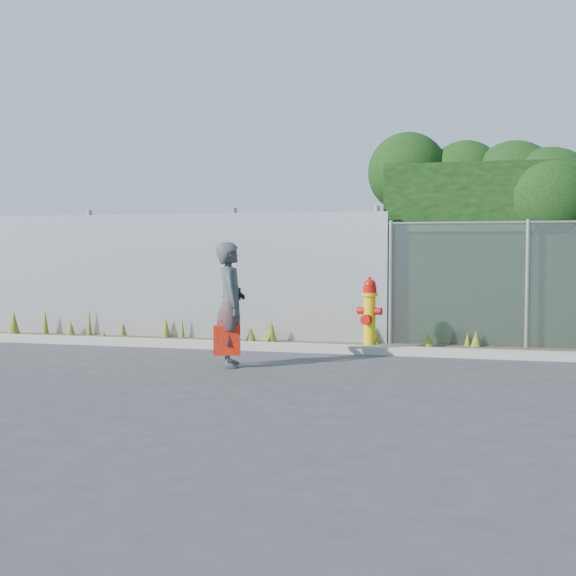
# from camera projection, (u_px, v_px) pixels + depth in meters

# --- Properties ---
(ground) EXTENTS (80.00, 80.00, 0.00)m
(ground) POSITION_uv_depth(u_px,v_px,m) (285.00, 371.00, 9.29)
(ground) COLOR #333336
(ground) RESTS_ON ground
(curb) EXTENTS (16.00, 0.22, 0.12)m
(curb) POSITION_uv_depth(u_px,v_px,m) (313.00, 348.00, 11.04)
(curb) COLOR gray
(curb) RESTS_ON ground
(weed_strip) EXTENTS (16.00, 1.29, 0.53)m
(weed_strip) POSITION_uv_depth(u_px,v_px,m) (282.00, 339.00, 11.89)
(weed_strip) COLOR #443726
(weed_strip) RESTS_ON ground
(corrugated_fence) EXTENTS (8.50, 0.21, 2.30)m
(corrugated_fence) POSITION_uv_depth(u_px,v_px,m) (150.00, 276.00, 12.93)
(corrugated_fence) COLOR silver
(corrugated_fence) RESTS_ON ground
(fire_hydrant) EXTENTS (0.39, 0.34, 1.15)m
(fire_hydrant) POSITION_uv_depth(u_px,v_px,m) (369.00, 316.00, 11.05)
(fire_hydrant) COLOR #DFB10B
(fire_hydrant) RESTS_ON ground
(woman) EXTENTS (0.58, 0.71, 1.67)m
(woman) POSITION_uv_depth(u_px,v_px,m) (230.00, 304.00, 9.64)
(woman) COLOR #0F6062
(woman) RESTS_ON ground
(red_tote_bag) EXTENTS (0.35, 0.13, 0.46)m
(red_tote_bag) POSITION_uv_depth(u_px,v_px,m) (227.00, 340.00, 9.50)
(red_tote_bag) COLOR #A00D09
(black_shoulder_bag) EXTENTS (0.22, 0.09, 0.17)m
(black_shoulder_bag) POSITION_uv_depth(u_px,v_px,m) (232.00, 294.00, 9.73)
(black_shoulder_bag) COLOR black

